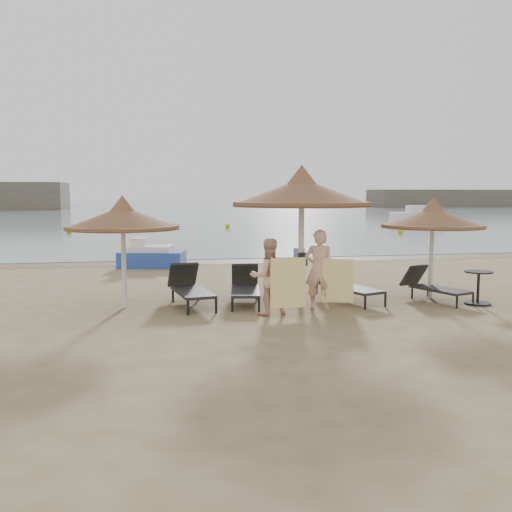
{
  "coord_description": "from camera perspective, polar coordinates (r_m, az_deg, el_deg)",
  "views": [
    {
      "loc": [
        -2.68,
        -11.7,
        2.59
      ],
      "look_at": [
        -0.27,
        1.2,
        1.12
      ],
      "focal_mm": 40.0,
      "sensor_mm": 36.0,
      "label": 1
    }
  ],
  "objects": [
    {
      "name": "pedal_boat",
      "position": [
        20.13,
        -10.42,
        -0.0
      ],
      "size": [
        2.43,
        1.75,
        1.02
      ],
      "rotation": [
        0.0,
        0.0,
        -0.23
      ],
      "color": "#2847A4",
      "rests_on": "ground"
    },
    {
      "name": "sea",
      "position": [
        91.78,
        -8.96,
        4.73
      ],
      "size": [
        200.0,
        140.0,
        0.03
      ],
      "primitive_type": "cube",
      "color": "slate",
      "rests_on": "ground"
    },
    {
      "name": "lounger_near_right",
      "position": [
        13.85,
        8.97,
        -2.79
      ],
      "size": [
        1.25,
        2.07,
        0.88
      ],
      "rotation": [
        0.0,
        0.0,
        0.33
      ],
      "color": "black",
      "rests_on": "ground"
    },
    {
      "name": "person_left",
      "position": [
        12.02,
        1.23,
        -1.47
      ],
      "size": [
        0.93,
        0.66,
        1.89
      ],
      "primitive_type": "imported",
      "rotation": [
        0.0,
        0.0,
        3.26
      ],
      "color": "#DAA68C",
      "rests_on": "ground"
    },
    {
      "name": "lounger_near_left",
      "position": [
        13.41,
        -1.09,
        -3.05
      ],
      "size": [
        0.93,
        2.0,
        0.86
      ],
      "rotation": [
        0.0,
        0.0,
        -0.15
      ],
      "color": "black",
      "rests_on": "ground"
    },
    {
      "name": "person_right",
      "position": [
        12.65,
        6.35,
        -0.71
      ],
      "size": [
        1.11,
        0.93,
        2.06
      ],
      "primitive_type": "imported",
      "rotation": [
        0.0,
        0.0,
        2.76
      ],
      "color": "#DAA68C",
      "rests_on": "ground"
    },
    {
      "name": "lounger_far_left",
      "position": [
        13.25,
        -6.64,
        -3.1
      ],
      "size": [
        1.01,
        2.13,
        0.92
      ],
      "rotation": [
        0.0,
        0.0,
        0.17
      ],
      "color": "black",
      "rests_on": "ground"
    },
    {
      "name": "buoy_left",
      "position": [
        37.36,
        -18.19,
        2.4
      ],
      "size": [
        0.36,
        0.36,
        0.36
      ],
      "primitive_type": "sphere",
      "color": "#D1BE07",
      "rests_on": "ground"
    },
    {
      "name": "bag_dark",
      "position": [
        13.25,
        4.71,
        -0.34
      ],
      "size": [
        0.23,
        0.11,
        0.31
      ],
      "rotation": [
        0.0,
        0.0,
        0.19
      ],
      "color": "black",
      "rests_on": "ground"
    },
    {
      "name": "buoy_mid",
      "position": [
        41.05,
        -2.87,
        3.04
      ],
      "size": [
        0.36,
        0.36,
        0.36
      ],
      "primitive_type": "sphere",
      "color": "#D1BE07",
      "rests_on": "ground"
    },
    {
      "name": "towel_left",
      "position": [
        11.79,
        3.24,
        -2.71
      ],
      "size": [
        0.75,
        0.02,
        1.05
      ],
      "rotation": [
        0.0,
        0.0,
        0.0
      ],
      "color": "yellow",
      "rests_on": "ground"
    },
    {
      "name": "side_table",
      "position": [
        14.19,
        21.33,
        -3.06
      ],
      "size": [
        0.64,
        0.64,
        0.78
      ],
      "rotation": [
        0.0,
        0.0,
        0.36
      ],
      "color": "black",
      "rests_on": "ground"
    },
    {
      "name": "lounger_far_right",
      "position": [
        14.34,
        17.21,
        -2.82
      ],
      "size": [
        1.17,
        1.89,
        0.8
      ],
      "rotation": [
        0.0,
        0.0,
        0.35
      ],
      "color": "black",
      "rests_on": "ground"
    },
    {
      "name": "buoy_right",
      "position": [
        36.47,
        14.25,
        2.41
      ],
      "size": [
        0.34,
        0.34,
        0.34
      ],
      "primitive_type": "sphere",
      "color": "#D1BE07",
      "rests_on": "ground"
    },
    {
      "name": "palapa_center",
      "position": [
        13.31,
        4.59,
        6.29
      ],
      "size": [
        3.25,
        3.25,
        3.22
      ],
      "rotation": [
        0.0,
        0.0,
        0.02
      ],
      "color": "silver",
      "rests_on": "ground"
    },
    {
      "name": "bag_patterned",
      "position": [
        13.57,
        4.33,
        0.11
      ],
      "size": [
        0.28,
        0.13,
        0.34
      ],
      "rotation": [
        0.0,
        0.0,
        -0.17
      ],
      "color": "white",
      "rests_on": "ground"
    },
    {
      "name": "towel_right",
      "position": [
        12.57,
        8.19,
        -2.48
      ],
      "size": [
        0.67,
        0.2,
        0.96
      ],
      "rotation": [
        0.0,
        0.0,
        -0.26
      ],
      "color": "yellow",
      "rests_on": "ground"
    },
    {
      "name": "ground",
      "position": [
        12.28,
        2.26,
        -5.77
      ],
      "size": [
        160.0,
        160.0,
        0.0
      ],
      "primitive_type": "plane",
      "color": "#8A7A58",
      "rests_on": "ground"
    },
    {
      "name": "palapa_left",
      "position": [
        12.98,
        -13.19,
        3.68
      ],
      "size": [
        2.55,
        2.55,
        2.53
      ],
      "rotation": [
        0.0,
        0.0,
        0.12
      ],
      "color": "silver",
      "rests_on": "ground"
    },
    {
      "name": "palapa_right",
      "position": [
        14.45,
        17.25,
        3.66
      ],
      "size": [
        2.49,
        2.49,
        2.47
      ],
      "rotation": [
        0.0,
        0.0,
        0.14
      ],
      "color": "silver",
      "rests_on": "ground"
    },
    {
      "name": "wet_sand_strip",
      "position": [
        21.43,
        -3.34,
        -0.53
      ],
      "size": [
        200.0,
        1.6,
        0.01
      ],
      "primitive_type": "cube",
      "color": "brown",
      "rests_on": "ground"
    }
  ]
}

